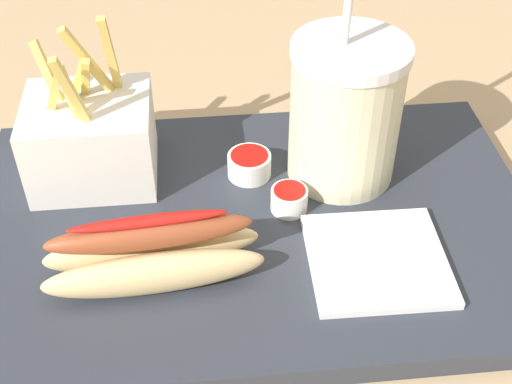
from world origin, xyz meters
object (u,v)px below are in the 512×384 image
Objects in this scene: ketchup_cup_1 at (246,164)px; napkin_stack at (377,260)px; hot_dog_1 at (153,254)px; fries_basket at (91,138)px; soda_cup at (345,112)px; ketchup_cup_2 at (289,198)px.

ketchup_cup_1 is 0.15m from napkin_stack.
hot_dog_1 is 0.18m from napkin_stack.
fries_basket reaches higher than ketchup_cup_1.
soda_cup is at bearing 174.88° from fries_basket.
ketchup_cup_2 is at bearing 40.91° from soda_cup.
fries_basket is 0.18m from ketchup_cup_2.
hot_dog_1 is at bearing 55.16° from ketchup_cup_1.
napkin_stack is (-0.06, 0.07, -0.01)m from ketchup_cup_2.
fries_basket is (0.22, -0.02, -0.03)m from soda_cup.
hot_dog_1 reaches higher than ketchup_cup_2.
ketchup_cup_1 is 0.37× the size of napkin_stack.
fries_basket is at bearing -5.12° from soda_cup.
fries_basket is 0.14m from ketchup_cup_1.
fries_basket is at bearing -30.85° from napkin_stack.
soda_cup reaches higher than napkin_stack.
soda_cup reaches higher than fries_basket.
napkin_stack is (-0.09, 0.12, -0.01)m from ketchup_cup_1.
soda_cup reaches higher than ketchup_cup_2.
ketchup_cup_1 reaches higher than ketchup_cup_2.
ketchup_cup_2 is 0.29× the size of napkin_stack.
soda_cup reaches higher than hot_dog_1.
fries_basket is at bearing -6.84° from ketchup_cup_1.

